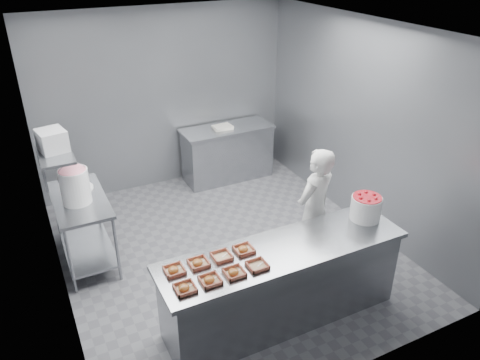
{
  "coord_description": "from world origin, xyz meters",
  "views": [
    {
      "loc": [
        -2.1,
        -4.55,
        3.65
      ],
      "look_at": [
        0.08,
        -0.2,
        1.11
      ],
      "focal_mm": 35.0,
      "sensor_mm": 36.0,
      "label": 1
    }
  ],
  "objects_px": {
    "tray_4": "(174,270)",
    "strawberry_tub": "(366,207)",
    "tray_1": "(210,280)",
    "glaze_bucket": "(75,186)",
    "back_counter": "(227,153)",
    "service_counter": "(282,284)",
    "tray_2": "(234,272)",
    "tray_3": "(257,265)",
    "prep_table": "(83,220)",
    "tray_7": "(244,249)",
    "tray_5": "(198,263)",
    "worker": "(314,211)",
    "appliance": "(52,140)",
    "tray_0": "(185,288)",
    "tray_6": "(222,256)"
  },
  "relations": [
    {
      "from": "tray_4",
      "to": "strawberry_tub",
      "type": "bearing_deg",
      "value": -1.4
    },
    {
      "from": "tray_1",
      "to": "glaze_bucket",
      "type": "relative_size",
      "value": 0.37
    },
    {
      "from": "back_counter",
      "to": "service_counter",
      "type": "bearing_deg",
      "value": -105.48
    },
    {
      "from": "tray_2",
      "to": "tray_3",
      "type": "distance_m",
      "value": 0.24
    },
    {
      "from": "prep_table",
      "to": "tray_4",
      "type": "height_order",
      "value": "tray_4"
    },
    {
      "from": "prep_table",
      "to": "tray_1",
      "type": "height_order",
      "value": "tray_1"
    },
    {
      "from": "tray_7",
      "to": "glaze_bucket",
      "type": "relative_size",
      "value": 0.37
    },
    {
      "from": "strawberry_tub",
      "to": "glaze_bucket",
      "type": "relative_size",
      "value": 0.65
    },
    {
      "from": "prep_table",
      "to": "tray_7",
      "type": "relative_size",
      "value": 6.4
    },
    {
      "from": "tray_3",
      "to": "tray_4",
      "type": "bearing_deg",
      "value": 159.01
    },
    {
      "from": "tray_2",
      "to": "tray_5",
      "type": "relative_size",
      "value": 1.0
    },
    {
      "from": "tray_5",
      "to": "worker",
      "type": "bearing_deg",
      "value": 15.68
    },
    {
      "from": "tray_1",
      "to": "strawberry_tub",
      "type": "relative_size",
      "value": 0.57
    },
    {
      "from": "tray_2",
      "to": "appliance",
      "type": "bearing_deg",
      "value": 120.2
    },
    {
      "from": "tray_0",
      "to": "tray_1",
      "type": "height_order",
      "value": "same"
    },
    {
      "from": "prep_table",
      "to": "back_counter",
      "type": "xyz_separation_m",
      "value": [
        2.55,
        1.3,
        -0.14
      ]
    },
    {
      "from": "back_counter",
      "to": "tray_3",
      "type": "xyz_separation_m",
      "value": [
        -1.28,
        -3.39,
        0.47
      ]
    },
    {
      "from": "tray_2",
      "to": "tray_4",
      "type": "bearing_deg",
      "value": 149.97
    },
    {
      "from": "service_counter",
      "to": "tray_4",
      "type": "relative_size",
      "value": 13.88
    },
    {
      "from": "strawberry_tub",
      "to": "appliance",
      "type": "height_order",
      "value": "appliance"
    },
    {
      "from": "tray_5",
      "to": "service_counter",
      "type": "bearing_deg",
      "value": -9.14
    },
    {
      "from": "tray_5",
      "to": "appliance",
      "type": "height_order",
      "value": "appliance"
    },
    {
      "from": "service_counter",
      "to": "tray_1",
      "type": "xyz_separation_m",
      "value": [
        -0.86,
        -0.14,
        0.47
      ]
    },
    {
      "from": "tray_6",
      "to": "tray_4",
      "type": "bearing_deg",
      "value": -180.0
    },
    {
      "from": "prep_table",
      "to": "tray_4",
      "type": "relative_size",
      "value": 6.4
    },
    {
      "from": "tray_3",
      "to": "tray_6",
      "type": "xyz_separation_m",
      "value": [
        -0.24,
        0.28,
        0.0
      ]
    },
    {
      "from": "tray_2",
      "to": "tray_5",
      "type": "height_order",
      "value": "same"
    },
    {
      "from": "back_counter",
      "to": "tray_5",
      "type": "height_order",
      "value": "tray_5"
    },
    {
      "from": "tray_1",
      "to": "appliance",
      "type": "xyz_separation_m",
      "value": [
        -0.96,
        2.06,
        0.76
      ]
    },
    {
      "from": "glaze_bucket",
      "to": "tray_4",
      "type": "bearing_deg",
      "value": -71.56
    },
    {
      "from": "worker",
      "to": "tray_7",
      "type": "bearing_deg",
      "value": 1.65
    },
    {
      "from": "tray_0",
      "to": "tray_5",
      "type": "height_order",
      "value": "same"
    },
    {
      "from": "back_counter",
      "to": "glaze_bucket",
      "type": "height_order",
      "value": "glaze_bucket"
    },
    {
      "from": "back_counter",
      "to": "prep_table",
      "type": "bearing_deg",
      "value": -152.99
    },
    {
      "from": "prep_table",
      "to": "tray_6",
      "type": "bearing_deg",
      "value": -60.36
    },
    {
      "from": "tray_5",
      "to": "appliance",
      "type": "xyz_separation_m",
      "value": [
        -0.96,
        1.78,
        0.76
      ]
    },
    {
      "from": "prep_table",
      "to": "tray_4",
      "type": "xyz_separation_m",
      "value": [
        0.55,
        -1.81,
        0.33
      ]
    },
    {
      "from": "strawberry_tub",
      "to": "appliance",
      "type": "distance_m",
      "value": 3.49
    },
    {
      "from": "prep_table",
      "to": "tray_6",
      "type": "height_order",
      "value": "tray_6"
    },
    {
      "from": "service_counter",
      "to": "glaze_bucket",
      "type": "height_order",
      "value": "glaze_bucket"
    },
    {
      "from": "tray_6",
      "to": "worker",
      "type": "bearing_deg",
      "value": 18.24
    },
    {
      "from": "service_counter",
      "to": "tray_6",
      "type": "height_order",
      "value": "tray_6"
    },
    {
      "from": "back_counter",
      "to": "appliance",
      "type": "xyz_separation_m",
      "value": [
        -2.72,
        -1.33,
        1.23
      ]
    },
    {
      "from": "appliance",
      "to": "glaze_bucket",
      "type": "bearing_deg",
      "value": -32.82
    },
    {
      "from": "tray_3",
      "to": "strawberry_tub",
      "type": "relative_size",
      "value": 0.57
    },
    {
      "from": "prep_table",
      "to": "back_counter",
      "type": "distance_m",
      "value": 2.87
    },
    {
      "from": "tray_5",
      "to": "strawberry_tub",
      "type": "relative_size",
      "value": 0.57
    },
    {
      "from": "back_counter",
      "to": "worker",
      "type": "bearing_deg",
      "value": -92.58
    },
    {
      "from": "tray_3",
      "to": "glaze_bucket",
      "type": "bearing_deg",
      "value": 122.97
    },
    {
      "from": "prep_table",
      "to": "tray_0",
      "type": "xyz_separation_m",
      "value": [
        0.55,
        -2.09,
        0.33
      ]
    }
  ]
}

